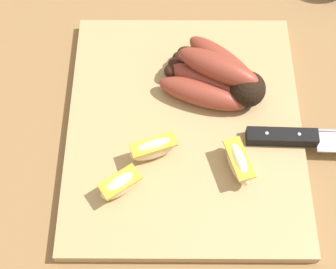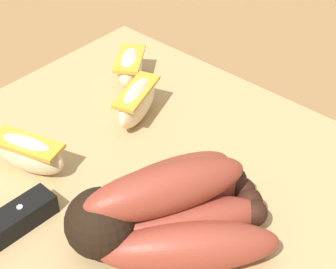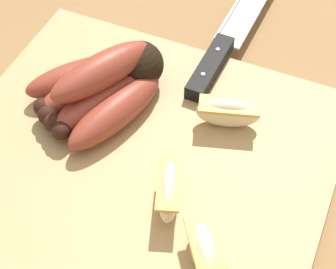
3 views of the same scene
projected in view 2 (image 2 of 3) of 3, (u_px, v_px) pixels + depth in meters
name	position (u px, v px, depth m)	size (l,w,h in m)	color
ground_plane	(131.00, 193.00, 0.49)	(6.00, 6.00, 0.00)	olive
cutting_board	(144.00, 172.00, 0.50)	(0.39, 0.34, 0.02)	tan
banana_bunch	(165.00, 211.00, 0.42)	(0.15, 0.16, 0.07)	black
apple_wedge_near	(137.00, 102.00, 0.53)	(0.04, 0.07, 0.04)	beige
apple_wedge_middle	(29.00, 153.00, 0.48)	(0.07, 0.04, 0.04)	beige
apple_wedge_far	(130.00, 67.00, 0.58)	(0.05, 0.06, 0.03)	beige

